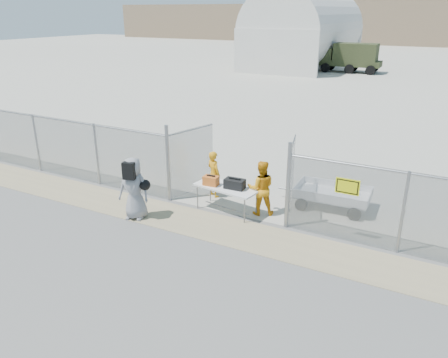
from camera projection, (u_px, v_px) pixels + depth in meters
The scene contains 13 objects.
ground at pixel (189, 241), 11.69m from camera, with size 160.00×160.00×0.00m, color #545454.
tarmac_inside at pixel (400, 69), 46.29m from camera, with size 160.00×80.00×0.01m, color #A9A697.
dirt_strip at pixel (208, 226), 12.51m from camera, with size 44.00×1.60×0.01m, color #9A8C67.
chain_link_fence at pixel (224, 179), 12.94m from camera, with size 40.00×0.20×2.20m, color gray, non-canonical shape.
quonset_hangar at pixel (306, 28), 47.57m from camera, with size 9.00×18.00×8.00m, color beige, non-canonical shape.
folding_table at pixel (226, 199), 13.25m from camera, with size 1.95×0.81×0.83m, color white, non-canonical shape.
orange_bag at pixel (211, 181), 13.18m from camera, with size 0.45×0.30×0.28m, color orange.
black_duffel at pixel (235, 184), 12.92m from camera, with size 0.60×0.35×0.29m, color black.
security_worker_left at pixel (214, 174), 14.24m from camera, with size 0.57×0.37×1.56m, color orange.
security_worker_right at pixel (261, 188), 12.97m from camera, with size 0.82×0.64×1.69m, color orange.
visitor at pixel (134, 189), 12.68m from camera, with size 0.92×0.60×1.87m, color gray.
utility_trailer at pixel (332, 197), 13.57m from camera, with size 2.92×1.50×0.71m, color white, non-canonical shape.
military_truck at pixel (351, 58), 43.03m from camera, with size 5.87×2.17×2.80m, color #2F371C, non-canonical shape.
Camera 1 is at (5.66, -8.66, 5.77)m, focal length 35.00 mm.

